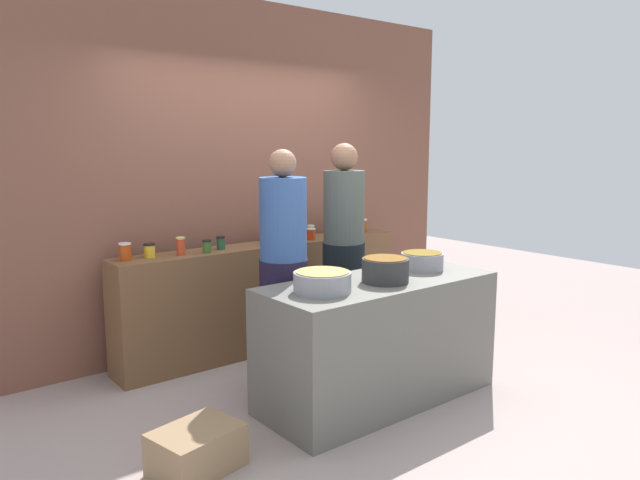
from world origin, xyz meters
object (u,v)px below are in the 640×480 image
bread_crate (197,450)px  preserve_jar_7 (311,234)px  preserve_jar_5 (265,236)px  cooking_pot_left (322,282)px  preserve_jar_9 (339,228)px  preserve_jar_1 (149,250)px  preserve_jar_2 (181,246)px  preserve_jar_4 (221,243)px  preserve_jar_11 (363,225)px  cooking_pot_right (422,261)px  preserve_jar_6 (276,235)px  preserve_jar_3 (207,246)px  cooking_pot_center (385,270)px  preserve_jar_0 (125,252)px  cook_with_tongs (284,282)px  preserve_jar_10 (355,227)px  cook_in_cap (344,261)px  preserve_jar_8 (311,231)px

bread_crate → preserve_jar_7: bearing=36.6°
preserve_jar_5 → cooking_pot_left: (-0.51, -1.42, -0.07)m
preserve_jar_9 → preserve_jar_1: bearing=179.7°
preserve_jar_2 → preserve_jar_4: bearing=4.4°
preserve_jar_11 → cooking_pot_right: (-0.65, -1.34, -0.07)m
preserve_jar_4 → preserve_jar_6: preserve_jar_6 is taller
preserve_jar_4 → cooking_pot_right: 1.63m
preserve_jar_5 → preserve_jar_2: bearing=-177.3°
preserve_jar_7 → cooking_pot_right: bearing=-88.0°
preserve_jar_6 → preserve_jar_2: bearing=-179.1°
preserve_jar_3 → cooking_pot_right: size_ratio=0.34×
cooking_pot_center → preserve_jar_11: bearing=51.9°
preserve_jar_0 → preserve_jar_11: size_ratio=1.02×
preserve_jar_5 → cooking_pot_right: 1.44m
preserve_jar_5 → cook_with_tongs: 0.92m
preserve_jar_5 → cook_with_tongs: bearing=-115.0°
preserve_jar_1 → preserve_jar_5: (1.03, -0.03, 0.01)m
preserve_jar_3 → preserve_jar_5: (0.60, 0.07, 0.01)m
preserve_jar_6 → cooking_pot_left: preserve_jar_6 is taller
preserve_jar_10 → cook_with_tongs: size_ratio=0.07×
preserve_jar_7 → bread_crate: 2.48m
cooking_pot_center → preserve_jar_7: bearing=72.1°
cook_with_tongs → preserve_jar_11: bearing=28.0°
preserve_jar_1 → preserve_jar_11: size_ratio=0.82×
preserve_jar_3 → cook_with_tongs: size_ratio=0.06×
preserve_jar_4 → preserve_jar_5: (0.44, 0.01, 0.01)m
preserve_jar_1 → bread_crate: size_ratio=0.23×
cook_with_tongs → preserve_jar_3: bearing=106.0°
preserve_jar_0 → preserve_jar_7: bearing=-3.2°
preserve_jar_3 → cook_in_cap: size_ratio=0.06×
preserve_jar_2 → preserve_jar_9: (1.65, 0.05, -0.01)m
preserve_jar_7 → bread_crate: bearing=-143.4°
cooking_pot_right → bread_crate: 2.08m
preserve_jar_3 → preserve_jar_4: size_ratio=0.97×
preserve_jar_7 → cook_with_tongs: (-0.83, -0.75, -0.18)m
cooking_pot_right → cook_with_tongs: 1.03m
preserve_jar_5 → preserve_jar_0: bearing=179.0°
preserve_jar_5 → cook_in_cap: 0.72m
preserve_jar_6 → preserve_jar_4: bearing=178.5°
cooking_pot_center → cook_with_tongs: size_ratio=0.18×
preserve_jar_4 → preserve_jar_9: 1.29m
preserve_jar_9 → preserve_jar_11: (0.29, -0.03, 0.00)m
preserve_jar_1 → preserve_jar_8: preserve_jar_8 is taller
preserve_jar_7 → cooking_pot_right: size_ratio=0.34×
preserve_jar_0 → preserve_jar_1: 0.19m
preserve_jar_8 → preserve_jar_10: size_ratio=0.96×
preserve_jar_10 → preserve_jar_8: bearing=170.6°
preserve_jar_0 → preserve_jar_3: bearing=-8.6°
cooking_pot_right → preserve_jar_1: bearing=137.7°
preserve_jar_11 → cook_in_cap: bearing=-142.6°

